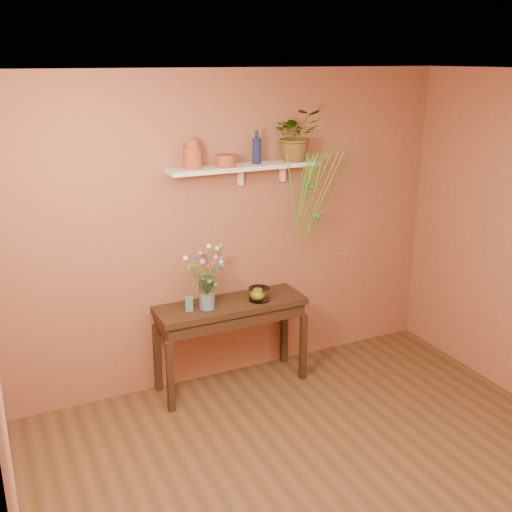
% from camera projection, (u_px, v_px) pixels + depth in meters
% --- Properties ---
extents(room, '(4.04, 4.04, 2.70)m').
position_uv_depth(room, '(370.00, 315.00, 3.51)').
color(room, brown).
rests_on(room, ground).
extents(sideboard, '(1.29, 0.42, 0.79)m').
position_uv_depth(sideboard, '(231.00, 315.00, 5.19)').
color(sideboard, '#3E2919').
rests_on(sideboard, ground).
extents(wall_shelf, '(1.30, 0.24, 0.19)m').
position_uv_depth(wall_shelf, '(246.00, 167.00, 4.96)').
color(wall_shelf, white).
rests_on(wall_shelf, room).
extents(terracotta_jug, '(0.15, 0.15, 0.24)m').
position_uv_depth(terracotta_jug, '(193.00, 154.00, 4.73)').
color(terracotta_jug, '#A53E1E').
rests_on(terracotta_jug, wall_shelf).
extents(terracotta_pot, '(0.21, 0.21, 0.10)m').
position_uv_depth(terracotta_pot, '(226.00, 161.00, 4.84)').
color(terracotta_pot, '#A53E1E').
rests_on(terracotta_pot, wall_shelf).
extents(blue_bottle, '(0.08, 0.08, 0.27)m').
position_uv_depth(blue_bottle, '(257.00, 150.00, 4.96)').
color(blue_bottle, '#141F47').
rests_on(blue_bottle, wall_shelf).
extents(spider_plant, '(0.45, 0.41, 0.44)m').
position_uv_depth(spider_plant, '(297.00, 135.00, 5.08)').
color(spider_plant, '#386C24').
rests_on(spider_plant, wall_shelf).
extents(plant_fronds, '(0.64, 0.43, 0.80)m').
position_uv_depth(plant_fronds, '(311.00, 198.00, 5.14)').
color(plant_fronds, '#386C24').
rests_on(plant_fronds, wall_shelf).
extents(glass_vase, '(0.13, 0.13, 0.27)m').
position_uv_depth(glass_vase, '(207.00, 296.00, 4.99)').
color(glass_vase, white).
rests_on(glass_vase, sideboard).
extents(bouquet, '(0.39, 0.38, 0.43)m').
position_uv_depth(bouquet, '(207.00, 264.00, 4.91)').
color(bouquet, '#386B28').
rests_on(bouquet, glass_vase).
extents(glass_bowl, '(0.19, 0.19, 0.11)m').
position_uv_depth(glass_bowl, '(259.00, 294.00, 5.19)').
color(glass_bowl, white).
rests_on(glass_bowl, sideboard).
extents(lemon, '(0.09, 0.09, 0.09)m').
position_uv_depth(lemon, '(258.00, 294.00, 5.19)').
color(lemon, yellow).
rests_on(lemon, glass_bowl).
extents(carton, '(0.07, 0.06, 0.12)m').
position_uv_depth(carton, '(189.00, 304.00, 4.97)').
color(carton, '#2B6684').
rests_on(carton, sideboard).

